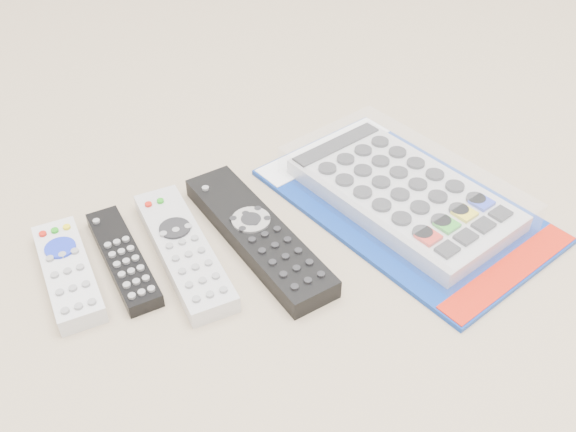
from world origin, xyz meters
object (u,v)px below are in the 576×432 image
remote_slim_black (123,258)px  jumbo_remote_packaged (403,192)px  remote_small_grey (68,272)px  remote_silver_dvd (183,250)px  remote_large_black (258,234)px

remote_slim_black → jumbo_remote_packaged: bearing=-10.4°
remote_small_grey → remote_slim_black: size_ratio=0.96×
remote_small_grey → jumbo_remote_packaged: bearing=-7.2°
jumbo_remote_packaged → remote_silver_dvd: bearing=160.4°
remote_slim_black → remote_silver_dvd: bearing=-18.7°
remote_silver_dvd → remote_large_black: bearing=-9.7°
remote_small_grey → remote_large_black: (0.22, -0.05, 0.00)m
remote_silver_dvd → jumbo_remote_packaged: bearing=-6.0°
remote_slim_black → jumbo_remote_packaged: (0.35, -0.07, 0.01)m
remote_slim_black → remote_silver_dvd: remote_silver_dvd is taller
remote_small_grey → remote_large_black: bearing=-9.7°
remote_slim_black → remote_silver_dvd: (0.07, -0.02, 0.00)m
remote_large_black → jumbo_remote_packaged: size_ratio=0.66×
remote_small_grey → remote_slim_black: (0.06, -0.01, -0.00)m
remote_slim_black → jumbo_remote_packaged: 0.36m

